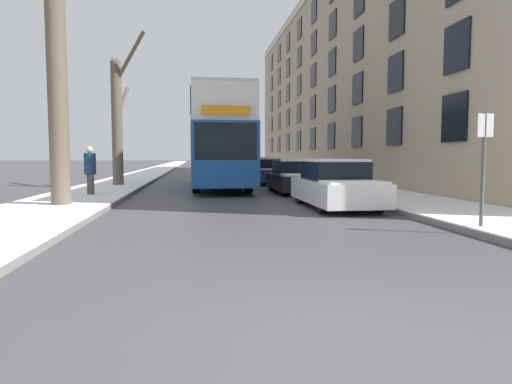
{
  "coord_description": "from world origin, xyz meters",
  "views": [
    {
      "loc": [
        -1.36,
        -3.4,
        1.51
      ],
      "look_at": [
        0.8,
        13.0,
        0.2
      ],
      "focal_mm": 32.0,
      "sensor_mm": 36.0,
      "label": 1
    }
  ],
  "objects_px": {
    "parked_car_1": "(296,177)",
    "pedestrian_left_sidewalk": "(90,170)",
    "parked_car_3": "(257,169)",
    "double_decker_bus": "(218,137)",
    "parked_car_0": "(336,185)",
    "parked_car_2": "(271,172)",
    "street_sign_post": "(483,164)",
    "bare_tree_left_0": "(58,81)",
    "bare_tree_left_1": "(118,116)"
  },
  "relations": [
    {
      "from": "parked_car_1",
      "to": "pedestrian_left_sidewalk",
      "type": "distance_m",
      "value": 7.9
    },
    {
      "from": "parked_car_3",
      "to": "pedestrian_left_sidewalk",
      "type": "height_order",
      "value": "pedestrian_left_sidewalk"
    },
    {
      "from": "double_decker_bus",
      "to": "parked_car_3",
      "type": "bearing_deg",
      "value": 69.43
    },
    {
      "from": "double_decker_bus",
      "to": "parked_car_0",
      "type": "height_order",
      "value": "double_decker_bus"
    },
    {
      "from": "parked_car_2",
      "to": "street_sign_post",
      "type": "height_order",
      "value": "street_sign_post"
    },
    {
      "from": "parked_car_1",
      "to": "pedestrian_left_sidewalk",
      "type": "height_order",
      "value": "pedestrian_left_sidewalk"
    },
    {
      "from": "bare_tree_left_0",
      "to": "bare_tree_left_1",
      "type": "distance_m",
      "value": 8.9
    },
    {
      "from": "parked_car_1",
      "to": "parked_car_3",
      "type": "xyz_separation_m",
      "value": [
        0.0,
        11.83,
        0.02
      ]
    },
    {
      "from": "parked_car_0",
      "to": "pedestrian_left_sidewalk",
      "type": "xyz_separation_m",
      "value": [
        -7.74,
        3.84,
        0.36
      ]
    },
    {
      "from": "parked_car_3",
      "to": "street_sign_post",
      "type": "relative_size",
      "value": 1.84
    },
    {
      "from": "bare_tree_left_1",
      "to": "double_decker_bus",
      "type": "height_order",
      "value": "bare_tree_left_1"
    },
    {
      "from": "double_decker_bus",
      "to": "parked_car_0",
      "type": "distance_m",
      "value": 9.92
    },
    {
      "from": "parked_car_2",
      "to": "parked_car_3",
      "type": "relative_size",
      "value": 0.92
    },
    {
      "from": "bare_tree_left_1",
      "to": "street_sign_post",
      "type": "distance_m",
      "value": 17.01
    },
    {
      "from": "parked_car_0",
      "to": "parked_car_3",
      "type": "relative_size",
      "value": 1.0
    },
    {
      "from": "parked_car_0",
      "to": "pedestrian_left_sidewalk",
      "type": "relative_size",
      "value": 2.32
    },
    {
      "from": "bare_tree_left_1",
      "to": "parked_car_0",
      "type": "height_order",
      "value": "bare_tree_left_1"
    },
    {
      "from": "street_sign_post",
      "to": "parked_car_3",
      "type": "bearing_deg",
      "value": 93.61
    },
    {
      "from": "parked_car_1",
      "to": "bare_tree_left_0",
      "type": "bearing_deg",
      "value": -148.24
    },
    {
      "from": "parked_car_0",
      "to": "parked_car_1",
      "type": "relative_size",
      "value": 1.06
    },
    {
      "from": "double_decker_bus",
      "to": "parked_car_3",
      "type": "relative_size",
      "value": 2.68
    },
    {
      "from": "parked_car_0",
      "to": "parked_car_2",
      "type": "bearing_deg",
      "value": 90.0
    },
    {
      "from": "bare_tree_left_0",
      "to": "parked_car_3",
      "type": "relative_size",
      "value": 1.98
    },
    {
      "from": "parked_car_1",
      "to": "parked_car_2",
      "type": "bearing_deg",
      "value": 90.0
    },
    {
      "from": "parked_car_0",
      "to": "parked_car_1",
      "type": "height_order",
      "value": "parked_car_0"
    },
    {
      "from": "bare_tree_left_0",
      "to": "parked_car_2",
      "type": "relative_size",
      "value": 2.14
    },
    {
      "from": "parked_car_3",
      "to": "bare_tree_left_1",
      "type": "bearing_deg",
      "value": -134.64
    },
    {
      "from": "double_decker_bus",
      "to": "street_sign_post",
      "type": "xyz_separation_m",
      "value": [
        4.35,
        -14.12,
        -1.08
      ]
    },
    {
      "from": "double_decker_bus",
      "to": "parked_car_0",
      "type": "xyz_separation_m",
      "value": [
        2.97,
        -9.3,
        -1.77
      ]
    },
    {
      "from": "parked_car_0",
      "to": "pedestrian_left_sidewalk",
      "type": "distance_m",
      "value": 8.65
    },
    {
      "from": "parked_car_1",
      "to": "street_sign_post",
      "type": "height_order",
      "value": "street_sign_post"
    },
    {
      "from": "parked_car_3",
      "to": "pedestrian_left_sidewalk",
      "type": "distance_m",
      "value": 15.45
    },
    {
      "from": "parked_car_1",
      "to": "street_sign_post",
      "type": "bearing_deg",
      "value": -82.24
    },
    {
      "from": "parked_car_1",
      "to": "pedestrian_left_sidewalk",
      "type": "xyz_separation_m",
      "value": [
        -7.74,
        -1.53,
        0.37
      ]
    },
    {
      "from": "parked_car_2",
      "to": "parked_car_0",
      "type": "bearing_deg",
      "value": -90.0
    },
    {
      "from": "bare_tree_left_0",
      "to": "double_decker_bus",
      "type": "xyz_separation_m",
      "value": [
        4.83,
        8.76,
        -1.15
      ]
    },
    {
      "from": "bare_tree_left_1",
      "to": "parked_car_3",
      "type": "bearing_deg",
      "value": 45.36
    },
    {
      "from": "parked_car_0",
      "to": "street_sign_post",
      "type": "relative_size",
      "value": 1.84
    },
    {
      "from": "parked_car_1",
      "to": "parked_car_2",
      "type": "distance_m",
      "value": 6.06
    },
    {
      "from": "bare_tree_left_0",
      "to": "parked_car_3",
      "type": "height_order",
      "value": "bare_tree_left_0"
    },
    {
      "from": "parked_car_0",
      "to": "street_sign_post",
      "type": "bearing_deg",
      "value": -73.93
    },
    {
      "from": "parked_car_3",
      "to": "bare_tree_left_0",
      "type": "bearing_deg",
      "value": -115.09
    },
    {
      "from": "parked_car_0",
      "to": "parked_car_3",
      "type": "height_order",
      "value": "parked_car_3"
    },
    {
      "from": "parked_car_1",
      "to": "parked_car_2",
      "type": "xyz_separation_m",
      "value": [
        0.0,
        6.06,
        0.0
      ]
    },
    {
      "from": "parked_car_3",
      "to": "street_sign_post",
      "type": "height_order",
      "value": "street_sign_post"
    },
    {
      "from": "bare_tree_left_1",
      "to": "parked_car_2",
      "type": "bearing_deg",
      "value": 14.56
    },
    {
      "from": "street_sign_post",
      "to": "double_decker_bus",
      "type": "bearing_deg",
      "value": 107.14
    },
    {
      "from": "bare_tree_left_0",
      "to": "street_sign_post",
      "type": "xyz_separation_m",
      "value": [
        9.19,
        -5.36,
        -2.23
      ]
    },
    {
      "from": "bare_tree_left_1",
      "to": "parked_car_1",
      "type": "relative_size",
      "value": 1.75
    },
    {
      "from": "parked_car_1",
      "to": "parked_car_3",
      "type": "relative_size",
      "value": 0.94
    }
  ]
}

